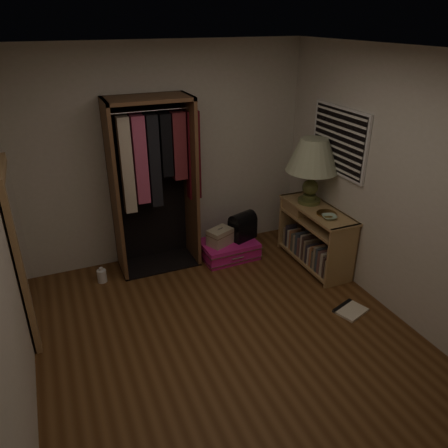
{
  "coord_description": "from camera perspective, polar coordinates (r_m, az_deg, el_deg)",
  "views": [
    {
      "loc": [
        -1.35,
        -2.94,
        2.84
      ],
      "look_at": [
        0.3,
        0.95,
        0.8
      ],
      "focal_mm": 35.0,
      "sensor_mm": 36.0,
      "label": 1
    }
  ],
  "objects": [
    {
      "name": "train_case",
      "position": [
        5.47,
        -0.52,
        -1.66
      ],
      "size": [
        0.36,
        0.31,
        0.22
      ],
      "rotation": [
        0.0,
        0.0,
        0.41
      ],
      "color": "tan",
      "rests_on": "pink_suitcase"
    },
    {
      "name": "black_bag",
      "position": [
        5.58,
        2.44,
        -0.18
      ],
      "size": [
        0.38,
        0.31,
        0.36
      ],
      "rotation": [
        0.0,
        0.0,
        0.34
      ],
      "color": "black",
      "rests_on": "pink_suitcase"
    },
    {
      "name": "floor_book",
      "position": [
        4.89,
        16.05,
        -10.71
      ],
      "size": [
        0.38,
        0.34,
        0.03
      ],
      "rotation": [
        0.0,
        0.0,
        0.33
      ],
      "color": "beige",
      "rests_on": "ground"
    },
    {
      "name": "console_bookshelf",
      "position": [
        5.49,
        11.58,
        -1.27
      ],
      "size": [
        0.42,
        1.12,
        0.75
      ],
      "color": "#A5804F",
      "rests_on": "ground"
    },
    {
      "name": "brass_tray",
      "position": [
        5.19,
        13.25,
        1.36
      ],
      "size": [
        0.3,
        0.3,
        0.01
      ],
      "rotation": [
        0.0,
        0.0,
        -0.36
      ],
      "color": "#A5793F",
      "rests_on": "console_bookshelf"
    },
    {
      "name": "white_jug",
      "position": [
        5.33,
        -15.66,
        -6.52
      ],
      "size": [
        0.13,
        0.13,
        0.19
      ],
      "rotation": [
        0.0,
        0.0,
        -0.21
      ],
      "color": "white",
      "rests_on": "ground"
    },
    {
      "name": "pink_suitcase",
      "position": [
        5.62,
        0.6,
        -3.3
      ],
      "size": [
        0.73,
        0.54,
        0.22
      ],
      "rotation": [
        0.0,
        0.0,
        0.03
      ],
      "color": "#DA1A83",
      "rests_on": "ground"
    },
    {
      "name": "open_wardrobe",
      "position": [
        5.11,
        -9.02,
        6.84
      ],
      "size": [
        1.03,
        0.5,
        2.05
      ],
      "color": "brown",
      "rests_on": "ground"
    },
    {
      "name": "floor_mirror",
      "position": [
        4.43,
        -24.93,
        -3.55
      ],
      "size": [
        0.06,
        0.8,
        1.7
      ],
      "color": "#AD8254",
      "rests_on": "ground"
    },
    {
      "name": "room_walls",
      "position": [
        3.57,
        2.36,
        3.69
      ],
      "size": [
        3.52,
        4.02,
        2.6
      ],
      "color": "beige",
      "rests_on": "ground"
    },
    {
      "name": "ceramic_bowl",
      "position": [
        5.07,
        13.59,
        0.88
      ],
      "size": [
        0.2,
        0.2,
        0.04
      ],
      "primitive_type": "imported",
      "rotation": [
        0.0,
        0.0,
        -0.25
      ],
      "color": "#9DBCA3",
      "rests_on": "console_bookshelf"
    },
    {
      "name": "ground",
      "position": [
        4.3,
        1.3,
        -15.52
      ],
      "size": [
        4.0,
        4.0,
        0.0
      ],
      "primitive_type": "plane",
      "color": "#543218",
      "rests_on": "ground"
    },
    {
      "name": "table_lamp",
      "position": [
        5.27,
        11.55,
        8.62
      ],
      "size": [
        0.78,
        0.78,
        0.8
      ],
      "rotation": [
        0.0,
        0.0,
        0.27
      ],
      "color": "#4C5428",
      "rests_on": "console_bookshelf"
    }
  ]
}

